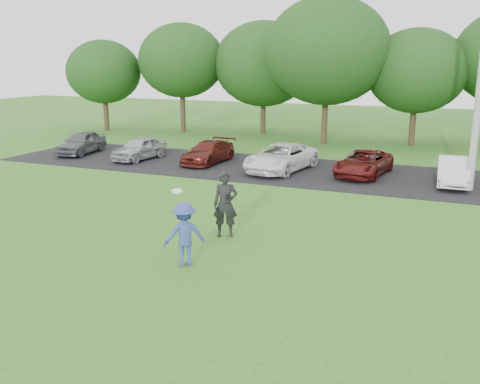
# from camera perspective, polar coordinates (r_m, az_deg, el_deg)

# --- Properties ---
(ground) EXTENTS (100.00, 100.00, 0.00)m
(ground) POSITION_cam_1_polar(r_m,az_deg,el_deg) (12.87, -6.09, -9.14)
(ground) COLOR #356C1E
(ground) RESTS_ON ground
(parking_lot) EXTENTS (32.00, 6.50, 0.03)m
(parking_lot) POSITION_cam_1_polar(r_m,az_deg,el_deg) (24.56, 8.58, 2.05)
(parking_lot) COLOR black
(parking_lot) RESTS_ON ground
(frisbee_player) EXTENTS (1.19, 1.15, 1.94)m
(frisbee_player) POSITION_cam_1_polar(r_m,az_deg,el_deg) (13.37, -5.96, -4.50)
(frisbee_player) COLOR #334690
(frisbee_player) RESTS_ON ground
(camera_bystander) EXTENTS (0.83, 0.70, 1.93)m
(camera_bystander) POSITION_cam_1_polar(r_m,az_deg,el_deg) (15.43, -1.57, -1.30)
(camera_bystander) COLOR black
(camera_bystander) RESTS_ON ground
(parked_cars) EXTENTS (28.56, 5.24, 1.23)m
(parked_cars) POSITION_cam_1_polar(r_m,az_deg,el_deg) (24.20, 10.93, 3.22)
(parked_cars) COLOR #575A5F
(parked_cars) RESTS_ON parking_lot
(tree_row) EXTENTS (42.39, 9.85, 8.64)m
(tree_row) POSITION_cam_1_polar(r_m,az_deg,el_deg) (33.37, 15.75, 13.29)
(tree_row) COLOR #38281C
(tree_row) RESTS_ON ground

